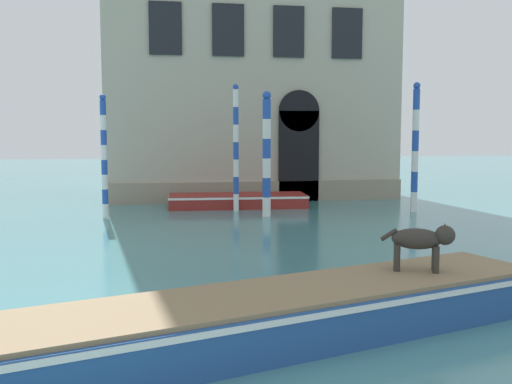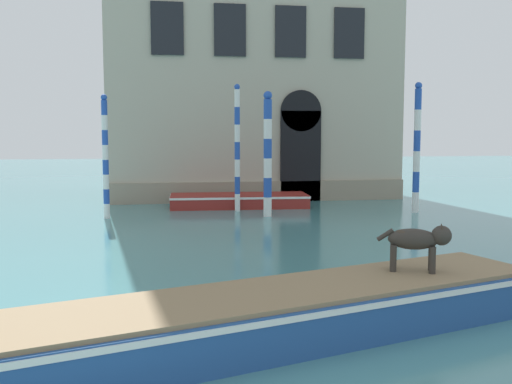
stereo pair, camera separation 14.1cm
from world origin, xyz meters
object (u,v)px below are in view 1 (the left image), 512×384
at_px(boat_foreground, 284,313).
at_px(mooring_pole_3, 236,148).
at_px(dog_on_deck, 422,240).
at_px(mooring_pole_0, 415,147).
at_px(mooring_pole_2, 267,154).
at_px(mooring_pole_1, 104,156).
at_px(boat_moored_near_palazzo, 237,200).

distance_m(boat_foreground, mooring_pole_3, 13.12).
relative_size(dog_on_deck, mooring_pole_0, 0.24).
relative_size(mooring_pole_0, mooring_pole_2, 1.09).
bearing_deg(mooring_pole_1, boat_foreground, -74.82).
height_order(dog_on_deck, mooring_pole_1, mooring_pole_1).
distance_m(mooring_pole_1, mooring_pole_2, 5.20).
bearing_deg(boat_foreground, dog_on_deck, 0.04).
xyz_separation_m(mooring_pole_0, mooring_pole_1, (-10.38, 0.31, -0.25)).
height_order(mooring_pole_0, mooring_pole_1, mooring_pole_0).
relative_size(dog_on_deck, mooring_pole_1, 0.27).
distance_m(boat_foreground, boat_moored_near_palazzo, 14.06).
relative_size(boat_moored_near_palazzo, mooring_pole_3, 1.16).
bearing_deg(mooring_pole_2, boat_foreground, -99.68).
relative_size(mooring_pole_2, mooring_pole_3, 0.93).
relative_size(dog_on_deck, mooring_pole_2, 0.26).
height_order(mooring_pole_0, mooring_pole_3, mooring_pole_0).
bearing_deg(boat_moored_near_palazzo, mooring_pole_3, -97.54).
xyz_separation_m(boat_foreground, mooring_pole_1, (-3.22, 11.88, 1.63)).
height_order(boat_moored_near_palazzo, mooring_pole_3, mooring_pole_3).
height_order(boat_foreground, dog_on_deck, dog_on_deck).
xyz_separation_m(mooring_pole_0, mooring_pole_2, (-5.20, -0.11, -0.18)).
distance_m(boat_moored_near_palazzo, mooring_pole_0, 6.59).
xyz_separation_m(mooring_pole_2, mooring_pole_3, (-0.80, 1.47, 0.16)).
height_order(boat_foreground, mooring_pole_3, mooring_pole_3).
relative_size(boat_foreground, dog_on_deck, 8.20).
bearing_deg(boat_moored_near_palazzo, mooring_pole_0, -19.49).
distance_m(mooring_pole_0, mooring_pole_1, 10.38).
xyz_separation_m(dog_on_deck, mooring_pole_1, (-5.53, 11.16, 0.83)).
xyz_separation_m(boat_foreground, boat_moored_near_palazzo, (1.35, 13.99, -0.11)).
relative_size(boat_moored_near_palazzo, mooring_pole_1, 1.29).
height_order(mooring_pole_1, mooring_pole_2, mooring_pole_2).
relative_size(dog_on_deck, boat_moored_near_palazzo, 0.21).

